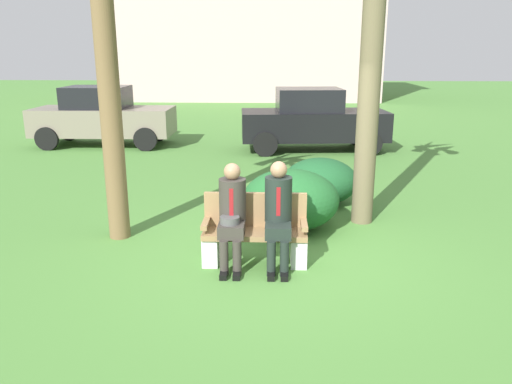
{
  "coord_description": "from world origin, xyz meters",
  "views": [
    {
      "loc": [
        -0.06,
        -6.25,
        2.67
      ],
      "look_at": [
        -0.32,
        0.16,
        0.85
      ],
      "focal_mm": 35.29,
      "sensor_mm": 36.0,
      "label": 1
    }
  ],
  "objects_px": {
    "seated_man_left": "(232,211)",
    "shrub_near_bench": "(291,200)",
    "seated_man_right": "(278,210)",
    "park_bench": "(255,234)",
    "parked_car_near": "(103,116)",
    "parked_car_far": "(313,120)",
    "building_backdrop": "(247,18)",
    "shrub_mid_lawn": "(320,181)"
  },
  "relations": [
    {
      "from": "seated_man_right",
      "to": "parked_car_near",
      "type": "distance_m",
      "value": 9.65
    },
    {
      "from": "park_bench",
      "to": "building_backdrop",
      "type": "bearing_deg",
      "value": 93.44
    },
    {
      "from": "shrub_near_bench",
      "to": "parked_car_near",
      "type": "bearing_deg",
      "value": 127.26
    },
    {
      "from": "shrub_mid_lawn",
      "to": "building_backdrop",
      "type": "bearing_deg",
      "value": 96.69
    },
    {
      "from": "shrub_near_bench",
      "to": "parked_car_near",
      "type": "relative_size",
      "value": 0.38
    },
    {
      "from": "park_bench",
      "to": "parked_car_near",
      "type": "distance_m",
      "value": 9.42
    },
    {
      "from": "shrub_near_bench",
      "to": "parked_car_far",
      "type": "relative_size",
      "value": 0.37
    },
    {
      "from": "seated_man_left",
      "to": "shrub_near_bench",
      "type": "distance_m",
      "value": 1.65
    },
    {
      "from": "shrub_mid_lawn",
      "to": "parked_car_near",
      "type": "height_order",
      "value": "parked_car_near"
    },
    {
      "from": "parked_car_near",
      "to": "parked_car_far",
      "type": "xyz_separation_m",
      "value": [
        5.95,
        -0.5,
        0.0
      ]
    },
    {
      "from": "seated_man_right",
      "to": "parked_car_far",
      "type": "xyz_separation_m",
      "value": [
        0.95,
        7.76,
        0.08
      ]
    },
    {
      "from": "seated_man_right",
      "to": "shrub_mid_lawn",
      "type": "distance_m",
      "value": 2.89
    },
    {
      "from": "seated_man_right",
      "to": "shrub_mid_lawn",
      "type": "xyz_separation_m",
      "value": [
        0.76,
        2.77,
        -0.34
      ]
    },
    {
      "from": "seated_man_right",
      "to": "seated_man_left",
      "type": "bearing_deg",
      "value": -179.17
    },
    {
      "from": "seated_man_left",
      "to": "parked_car_far",
      "type": "xyz_separation_m",
      "value": [
        1.53,
        7.77,
        0.1
      ]
    },
    {
      "from": "parked_car_near",
      "to": "building_backdrop",
      "type": "xyz_separation_m",
      "value": [
        3.26,
        15.77,
        3.56
      ]
    },
    {
      "from": "seated_man_left",
      "to": "shrub_near_bench",
      "type": "bearing_deg",
      "value": 61.75
    },
    {
      "from": "parked_car_far",
      "to": "park_bench",
      "type": "bearing_deg",
      "value": -99.27
    },
    {
      "from": "seated_man_right",
      "to": "shrub_mid_lawn",
      "type": "relative_size",
      "value": 1.02
    },
    {
      "from": "shrub_near_bench",
      "to": "seated_man_right",
      "type": "bearing_deg",
      "value": -97.81
    },
    {
      "from": "parked_car_far",
      "to": "building_backdrop",
      "type": "bearing_deg",
      "value": 99.38
    },
    {
      "from": "seated_man_left",
      "to": "parked_car_far",
      "type": "height_order",
      "value": "parked_car_far"
    },
    {
      "from": "seated_man_left",
      "to": "parked_car_near",
      "type": "height_order",
      "value": "parked_car_near"
    },
    {
      "from": "building_backdrop",
      "to": "seated_man_left",
      "type": "bearing_deg",
      "value": -87.24
    },
    {
      "from": "seated_man_left",
      "to": "parked_car_near",
      "type": "distance_m",
      "value": 9.38
    },
    {
      "from": "seated_man_left",
      "to": "shrub_mid_lawn",
      "type": "height_order",
      "value": "seated_man_left"
    },
    {
      "from": "seated_man_left",
      "to": "seated_man_right",
      "type": "height_order",
      "value": "seated_man_right"
    },
    {
      "from": "park_bench",
      "to": "building_backdrop",
      "type": "distance_m",
      "value": 24.29
    },
    {
      "from": "park_bench",
      "to": "building_backdrop",
      "type": "relative_size",
      "value": 0.09
    },
    {
      "from": "park_bench",
      "to": "building_backdrop",
      "type": "xyz_separation_m",
      "value": [
        -1.44,
        23.92,
        4.0
      ]
    },
    {
      "from": "parked_car_far",
      "to": "shrub_mid_lawn",
      "type": "bearing_deg",
      "value": -92.21
    },
    {
      "from": "seated_man_left",
      "to": "parked_car_far",
      "type": "distance_m",
      "value": 7.92
    },
    {
      "from": "shrub_near_bench",
      "to": "parked_car_far",
      "type": "height_order",
      "value": "parked_car_far"
    },
    {
      "from": "park_bench",
      "to": "seated_man_left",
      "type": "bearing_deg",
      "value": -156.63
    },
    {
      "from": "park_bench",
      "to": "building_backdrop",
      "type": "height_order",
      "value": "building_backdrop"
    },
    {
      "from": "seated_man_left",
      "to": "building_backdrop",
      "type": "distance_m",
      "value": 24.34
    },
    {
      "from": "seated_man_right",
      "to": "building_backdrop",
      "type": "distance_m",
      "value": 24.37
    },
    {
      "from": "shrub_mid_lawn",
      "to": "seated_man_right",
      "type": "bearing_deg",
      "value": -105.36
    },
    {
      "from": "shrub_near_bench",
      "to": "parked_car_far",
      "type": "bearing_deg",
      "value": 83.19
    },
    {
      "from": "building_backdrop",
      "to": "shrub_near_bench",
      "type": "bearing_deg",
      "value": -85.12
    },
    {
      "from": "parked_car_near",
      "to": "seated_man_left",
      "type": "bearing_deg",
      "value": -61.86
    },
    {
      "from": "park_bench",
      "to": "parked_car_near",
      "type": "height_order",
      "value": "parked_car_near"
    }
  ]
}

